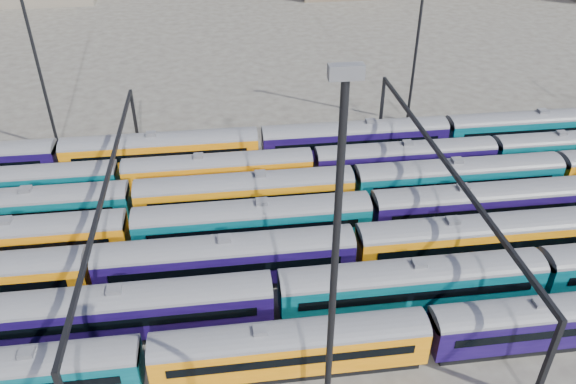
{
  "coord_description": "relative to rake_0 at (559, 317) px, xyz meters",
  "views": [
    {
      "loc": [
        -9.87,
        -42.07,
        33.12
      ],
      "look_at": [
        -3.85,
        3.98,
        3.0
      ],
      "focal_mm": 35.0,
      "sensor_mm": 36.0,
      "label": 1
    }
  ],
  "objects": [
    {
      "name": "ground",
      "position": [
        -14.02,
        15.0,
        -2.6
      ],
      "size": [
        500.0,
        500.0,
        0.0
      ],
      "primitive_type": "plane",
      "color": "#403B36",
      "rests_on": "ground"
    },
    {
      "name": "rake_0",
      "position": [
        0.0,
        0.0,
        0.0
      ],
      "size": [
        140.63,
        2.94,
        4.94
      ],
      "color": "black",
      "rests_on": "ground"
    },
    {
      "name": "rake_1",
      "position": [
        -9.74,
        5.0,
        0.22
      ],
      "size": [
        152.45,
        3.18,
        5.37
      ],
      "color": "black",
      "rests_on": "ground"
    },
    {
      "name": "rake_2",
      "position": [
        -13.18,
        10.0,
        0.28
      ],
      "size": [
        132.91,
        3.24,
        5.47
      ],
      "color": "black",
      "rests_on": "ground"
    },
    {
      "name": "rake_3",
      "position": [
        0.65,
        15.0,
        0.28
      ],
      "size": [
        110.91,
        3.25,
        5.48
      ],
      "color": "black",
      "rests_on": "ground"
    },
    {
      "name": "rake_4",
      "position": [
        -10.96,
        20.0,
        0.26
      ],
      "size": [
        132.26,
        3.22,
        5.44
      ],
      "color": "black",
      "rests_on": "ground"
    },
    {
      "name": "rake_5",
      "position": [
        -34.87,
        25.0,
        0.05
      ],
      "size": [
        122.88,
        3.0,
        5.05
      ],
      "color": "black",
      "rests_on": "ground"
    },
    {
      "name": "rake_6",
      "position": [
        -30.85,
        30.0,
        0.28
      ],
      "size": [
        155.54,
        3.25,
        5.48
      ],
      "color": "black",
      "rests_on": "ground"
    },
    {
      "name": "gantry_1",
      "position": [
        -34.02,
        15.0,
        4.19
      ],
      "size": [
        0.35,
        40.35,
        8.03
      ],
      "color": "black",
      "rests_on": "ground"
    },
    {
      "name": "gantry_2",
      "position": [
        -4.02,
        15.0,
        4.19
      ],
      "size": [
        0.35,
        40.35,
        8.03
      ],
      "color": "black",
      "rests_on": "ground"
    },
    {
      "name": "mast_1",
      "position": [
        -44.02,
        37.0,
        11.37
      ],
      "size": [
        1.4,
        0.5,
        25.6
      ],
      "color": "black",
      "rests_on": "ground"
    },
    {
      "name": "mast_2",
      "position": [
        -19.02,
        -7.0,
        11.37
      ],
      "size": [
        1.4,
        0.5,
        25.6
      ],
      "color": "black",
      "rests_on": "ground"
    },
    {
      "name": "mast_3",
      "position": [
        0.98,
        39.0,
        11.37
      ],
      "size": [
        1.4,
        0.5,
        25.6
      ],
      "color": "black",
      "rests_on": "ground"
    }
  ]
}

